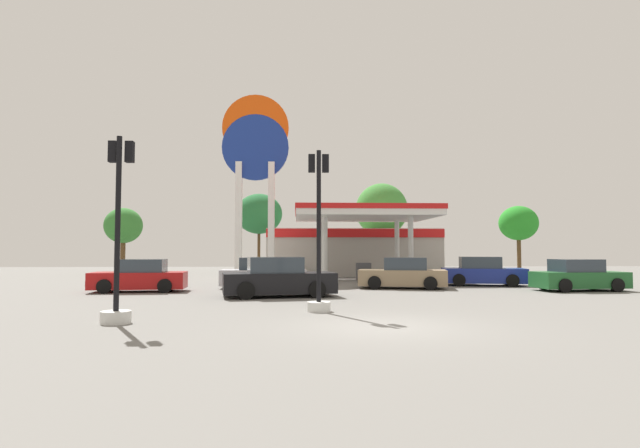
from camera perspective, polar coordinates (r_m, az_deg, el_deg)
The scene contains 15 objects.
ground_plane at distance 12.79m, azimuth 7.40°, elevation -11.53°, with size 90.00×90.00×0.00m, color slate.
gas_station at distance 37.44m, azimuth 3.80°, elevation -2.68°, with size 12.75×13.26×4.54m.
station_pole_sign at distance 32.55m, azimuth -7.36°, elevation 7.05°, with size 4.26×0.56×11.88m.
car_0 at distance 20.70m, azimuth -4.76°, elevation -6.22°, with size 4.78×2.65×1.62m.
car_1 at distance 26.51m, azimuth 27.33°, elevation -5.32°, with size 4.25×2.14×1.48m.
car_2 at distance 25.37m, azimuth 9.39°, elevation -5.67°, with size 4.56×2.65×1.54m.
car_3 at distance 25.50m, azimuth -6.46°, elevation -5.68°, with size 4.32×2.04×1.53m.
car_4 at distance 24.50m, azimuth -19.81°, elevation -5.68°, with size 4.29×2.19×1.49m.
car_5 at distance 28.44m, azimuth 17.99°, elevation -5.26°, with size 4.60×2.70×1.55m.
traffic_signal_0 at distance 15.69m, azimuth -0.15°, elevation -3.28°, with size 0.73×0.73×5.05m.
traffic_signal_1 at distance 14.21m, azimuth -22.03°, elevation -3.82°, with size 0.77×0.77×4.92m.
tree_0 at distance 42.72m, azimuth -21.45°, elevation -0.22°, with size 2.95×2.95×5.24m.
tree_1 at distance 42.23m, azimuth -6.94°, elevation 1.14°, with size 3.87×3.87×6.60m.
tree_2 at distance 42.58m, azimuth 7.01°, elevation 1.59°, with size 4.38×4.38×7.52m.
tree_3 at distance 46.43m, azimuth 21.63°, elevation 0.06°, with size 3.28×3.28×5.70m.
Camera 1 is at (-2.18, -12.46, 1.91)m, focal length 28.15 mm.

